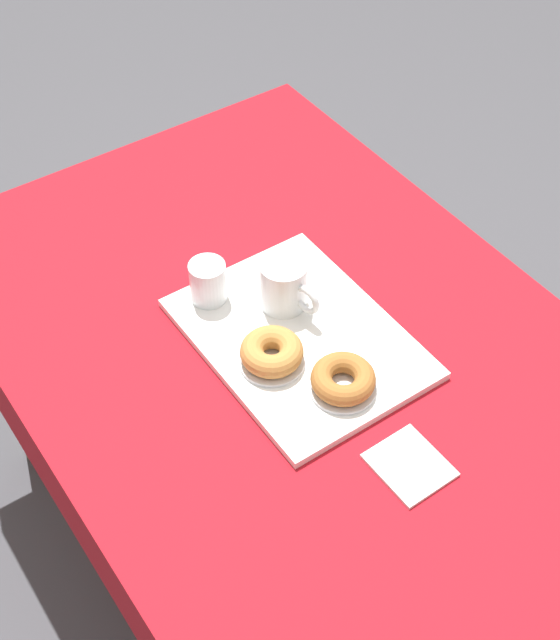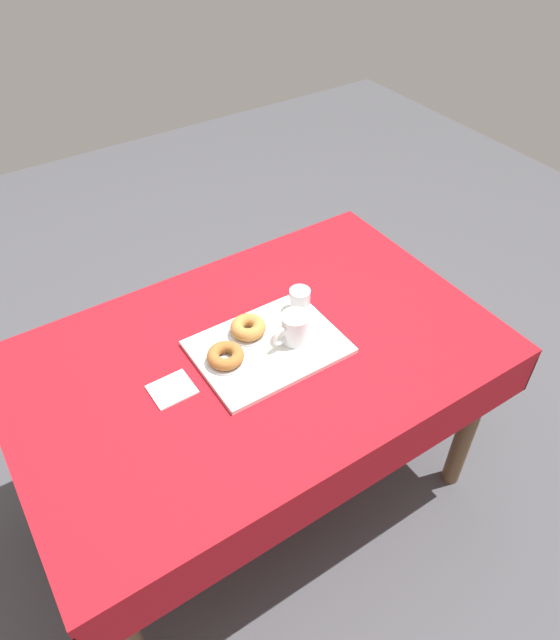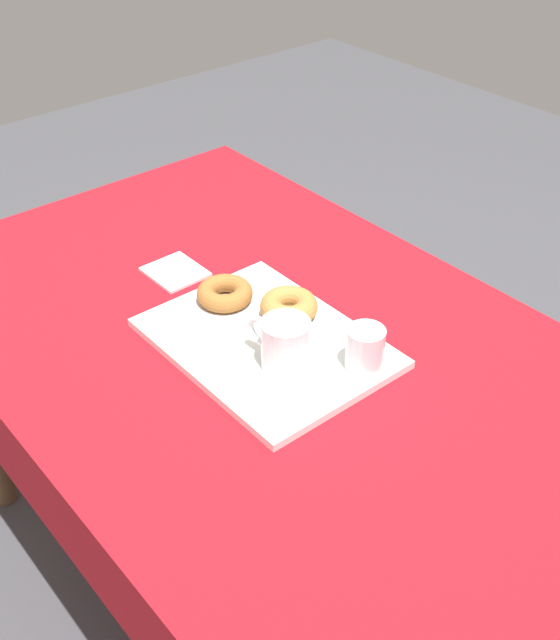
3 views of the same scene
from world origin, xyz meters
TOP-DOWN VIEW (x-y plane):
  - ground_plane at (0.00, 0.00)m, footprint 6.00×6.00m
  - dining_table at (0.00, 0.00)m, footprint 1.43×0.92m
  - serving_tray at (-0.04, 0.01)m, footprint 0.43×0.32m
  - tea_mug_left at (-0.12, 0.03)m, footprint 0.13×0.08m
  - water_glass_near at (-0.20, -0.07)m, footprint 0.07×0.07m
  - donut_plate_left at (0.10, 0.00)m, footprint 0.11×0.11m
  - sugar_donut_left at (0.10, 0.00)m, footprint 0.11×0.11m
  - donut_plate_right at (-0.01, -0.06)m, footprint 0.11×0.11m
  - sugar_donut_right at (-0.01, -0.06)m, footprint 0.11×0.11m
  - paper_napkin at (0.27, 0.00)m, footprint 0.12×0.10m

SIDE VIEW (x-z plane):
  - ground_plane at x=0.00m, z-range 0.00..0.00m
  - dining_table at x=0.00m, z-range 0.27..1.00m
  - paper_napkin at x=0.27m, z-range 0.72..0.73m
  - serving_tray at x=-0.04m, z-range 0.72..0.74m
  - donut_plate_left at x=0.10m, z-range 0.74..0.74m
  - donut_plate_right at x=-0.01m, z-range 0.74..0.74m
  - sugar_donut_left at x=0.10m, z-range 0.74..0.78m
  - sugar_donut_right at x=-0.01m, z-range 0.74..0.78m
  - water_glass_near at x=-0.20m, z-range 0.73..0.81m
  - tea_mug_left at x=-0.12m, z-range 0.73..0.83m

